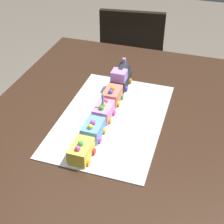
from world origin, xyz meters
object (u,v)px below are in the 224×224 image
object	(u,v)px
cake_car_gondola_bubblegum	(104,111)
cake_car_tanker_coral	(112,95)
dining_table	(105,144)
cake_car_flatbed_sky_blue	(93,130)
cake_car_caboose_lemon	(81,151)
chair	(133,60)
cake_locomotive	(121,77)
birthday_candle	(103,98)

from	to	relation	value
cake_car_gondola_bubblegum	cake_car_tanker_coral	bearing A→B (deg)	180.00
dining_table	cake_car_flatbed_sky_blue	xyz separation A→B (m)	(0.08, -0.02, 0.14)
dining_table	cake_car_caboose_lemon	bearing A→B (deg)	-4.62
cake_car_tanker_coral	cake_car_flatbed_sky_blue	world-z (taller)	same
cake_car_gondola_bubblegum	cake_car_flatbed_sky_blue	world-z (taller)	same
cake_car_gondola_bubblegum	cake_car_caboose_lemon	xyz separation A→B (m)	(0.24, 0.00, -0.00)
chair	cake_car_tanker_coral	size ratio (longest dim) A/B	8.60
dining_table	cake_car_flatbed_sky_blue	distance (m)	0.16
dining_table	cake_car_tanker_coral	bearing A→B (deg)	-174.09
cake_car_flatbed_sky_blue	dining_table	bearing A→B (deg)	168.76
chair	cake_locomotive	size ratio (longest dim) A/B	6.14
chair	cake_car_tanker_coral	distance (m)	0.94
cake_car_flatbed_sky_blue	chair	bearing A→B (deg)	-173.30
dining_table	cake_locomotive	size ratio (longest dim) A/B	10.00
cake_car_flatbed_sky_blue	cake_car_caboose_lemon	bearing A→B (deg)	0.00
cake_car_caboose_lemon	birthday_candle	size ratio (longest dim) A/B	1.92
dining_table	cake_locomotive	bearing A→B (deg)	-176.77
cake_locomotive	cake_car_flatbed_sky_blue	bearing A→B (deg)	-0.00
cake_car_gondola_bubblegum	dining_table	bearing A→B (deg)	23.08
dining_table	cake_car_caboose_lemon	world-z (taller)	cake_car_caboose_lemon
cake_locomotive	cake_car_gondola_bubblegum	distance (m)	0.25
cake_car_tanker_coral	birthday_candle	world-z (taller)	birthday_candle
cake_car_flatbed_sky_blue	birthday_candle	size ratio (longest dim) A/B	1.92
dining_table	cake_car_tanker_coral	xyz separation A→B (m)	(-0.16, -0.02, 0.14)
chair	cake_car_caboose_lemon	bearing A→B (deg)	88.64
cake_locomotive	chair	bearing A→B (deg)	-170.09
cake_car_tanker_coral	cake_car_caboose_lemon	world-z (taller)	same
cake_locomotive	cake_car_caboose_lemon	size ratio (longest dim) A/B	1.40
chair	cake_car_caboose_lemon	world-z (taller)	chair
dining_table	birthday_candle	bearing A→B (deg)	-152.91
dining_table	chair	size ratio (longest dim) A/B	1.63
cake_locomotive	dining_table	bearing A→B (deg)	3.23
chair	cake_car_tanker_coral	xyz separation A→B (m)	(0.88, 0.13, 0.30)
cake_car_caboose_lemon	chair	bearing A→B (deg)	-173.94
chair	cake_car_tanker_coral	world-z (taller)	chair
cake_car_flatbed_sky_blue	birthday_candle	distance (m)	0.13
dining_table	cake_locomotive	xyz separation A→B (m)	(-0.28, -0.02, 0.16)
cake_car_gondola_bubblegum	cake_locomotive	bearing A→B (deg)	180.00
cake_car_caboose_lemon	dining_table	bearing A→B (deg)	175.38
cake_car_tanker_coral	birthday_candle	distance (m)	0.14
cake_car_caboose_lemon	cake_car_tanker_coral	bearing A→B (deg)	180.00
dining_table	cake_car_tanker_coral	world-z (taller)	cake_car_tanker_coral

